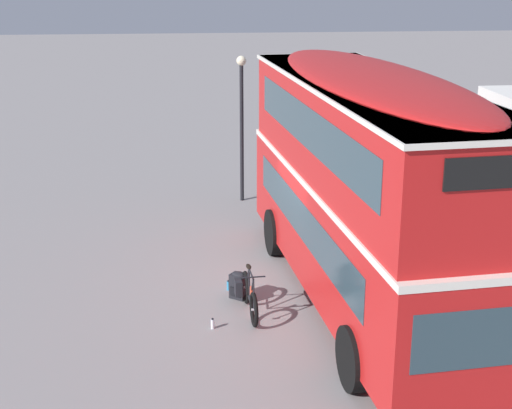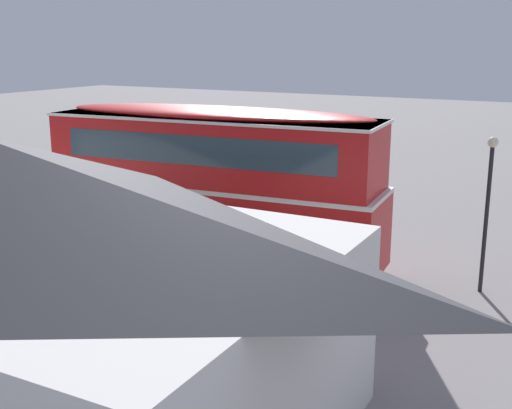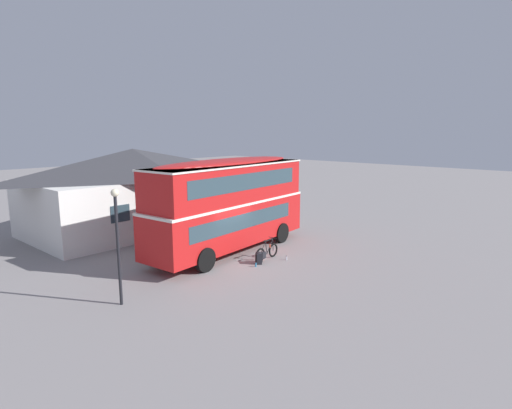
{
  "view_description": "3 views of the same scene",
  "coord_description": "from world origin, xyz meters",
  "px_view_note": "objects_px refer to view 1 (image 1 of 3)",
  "views": [
    {
      "loc": [
        14.86,
        -2.7,
        6.72
      ],
      "look_at": [
        0.69,
        -1.35,
        2.11
      ],
      "focal_mm": 53.02,
      "sensor_mm": 36.0,
      "label": 1
    },
    {
      "loc": [
        -9.0,
        16.36,
        6.59
      ],
      "look_at": [
        0.94,
        -1.57,
        1.44
      ],
      "focal_mm": 46.01,
      "sensor_mm": 36.0,
      "label": 2
    },
    {
      "loc": [
        -13.24,
        -14.0,
        6.15
      ],
      "look_at": [
        2.27,
        0.12,
        2.37
      ],
      "focal_mm": 28.74,
      "sensor_mm": 36.0,
      "label": 3
    }
  ],
  "objects_px": {
    "backpack_on_ground": "(239,285)",
    "double_decker_bus": "(368,180)",
    "touring_bicycle": "(248,295)",
    "water_bottle_clear_plastic": "(213,324)",
    "water_bottle_blue_sports": "(228,285)",
    "street_lamp": "(242,112)"
  },
  "relations": [
    {
      "from": "touring_bicycle",
      "to": "backpack_on_ground",
      "type": "height_order",
      "value": "touring_bicycle"
    },
    {
      "from": "double_decker_bus",
      "to": "water_bottle_blue_sports",
      "type": "bearing_deg",
      "value": -109.39
    },
    {
      "from": "water_bottle_clear_plastic",
      "to": "touring_bicycle",
      "type": "bearing_deg",
      "value": 130.25
    },
    {
      "from": "double_decker_bus",
      "to": "water_bottle_clear_plastic",
      "type": "height_order",
      "value": "double_decker_bus"
    },
    {
      "from": "double_decker_bus",
      "to": "touring_bicycle",
      "type": "relative_size",
      "value": 5.83
    },
    {
      "from": "touring_bicycle",
      "to": "water_bottle_clear_plastic",
      "type": "bearing_deg",
      "value": -49.75
    },
    {
      "from": "water_bottle_clear_plastic",
      "to": "street_lamp",
      "type": "distance_m",
      "value": 8.53
    },
    {
      "from": "water_bottle_clear_plastic",
      "to": "backpack_on_ground",
      "type": "bearing_deg",
      "value": 155.73
    },
    {
      "from": "double_decker_bus",
      "to": "water_bottle_clear_plastic",
      "type": "distance_m",
      "value": 4.09
    },
    {
      "from": "water_bottle_blue_sports",
      "to": "double_decker_bus",
      "type": "bearing_deg",
      "value": 70.61
    },
    {
      "from": "touring_bicycle",
      "to": "backpack_on_ground",
      "type": "xyz_separation_m",
      "value": [
        -0.71,
        -0.14,
        -0.07
      ]
    },
    {
      "from": "touring_bicycle",
      "to": "water_bottle_clear_plastic",
      "type": "distance_m",
      "value": 1.0
    },
    {
      "from": "double_decker_bus",
      "to": "water_bottle_blue_sports",
      "type": "distance_m",
      "value": 3.82
    },
    {
      "from": "double_decker_bus",
      "to": "water_bottle_clear_plastic",
      "type": "bearing_deg",
      "value": -75.39
    },
    {
      "from": "backpack_on_ground",
      "to": "double_decker_bus",
      "type": "bearing_deg",
      "value": 78.17
    },
    {
      "from": "water_bottle_blue_sports",
      "to": "backpack_on_ground",
      "type": "bearing_deg",
      "value": 24.31
    },
    {
      "from": "water_bottle_blue_sports",
      "to": "street_lamp",
      "type": "relative_size",
      "value": 0.05
    },
    {
      "from": "touring_bicycle",
      "to": "water_bottle_clear_plastic",
      "type": "xyz_separation_m",
      "value": [
        0.63,
        -0.74,
        -0.27
      ]
    },
    {
      "from": "touring_bicycle",
      "to": "backpack_on_ground",
      "type": "bearing_deg",
      "value": -168.91
    },
    {
      "from": "double_decker_bus",
      "to": "street_lamp",
      "type": "xyz_separation_m",
      "value": [
        -7.25,
        -1.9,
        -0.01
      ]
    },
    {
      "from": "double_decker_bus",
      "to": "water_bottle_clear_plastic",
      "type": "relative_size",
      "value": 47.11
    },
    {
      "from": "touring_bicycle",
      "to": "double_decker_bus",
      "type": "bearing_deg",
      "value": 94.42
    }
  ]
}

